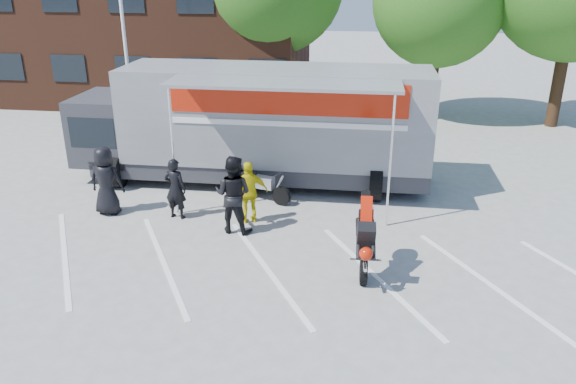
% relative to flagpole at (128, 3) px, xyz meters
% --- Properties ---
extents(ground, '(100.00, 100.00, 0.00)m').
position_rel_flagpole_xyz_m(ground, '(6.24, -10.00, -5.05)').
color(ground, '#A0A09B').
rests_on(ground, ground).
extents(parking_bay_lines, '(18.09, 13.33, 0.01)m').
position_rel_flagpole_xyz_m(parking_bay_lines, '(6.24, -9.00, -5.05)').
color(parking_bay_lines, white).
rests_on(parking_bay_lines, ground).
extents(office_building, '(18.00, 8.00, 7.00)m').
position_rel_flagpole_xyz_m(office_building, '(-3.76, 8.00, -1.55)').
color(office_building, '#4E2819').
rests_on(office_building, ground).
extents(flagpole, '(1.61, 0.12, 8.00)m').
position_rel_flagpole_xyz_m(flagpole, '(0.00, 0.00, 0.00)').
color(flagpole, white).
rests_on(flagpole, ground).
extents(tree_mid, '(5.44, 5.44, 7.68)m').
position_rel_flagpole_xyz_m(tree_mid, '(11.24, 5.00, -0.11)').
color(tree_mid, '#382314').
rests_on(tree_mid, ground).
extents(transporter_truck, '(11.09, 5.36, 3.53)m').
position_rel_flagpole_xyz_m(transporter_truck, '(5.32, -3.58, -5.05)').
color(transporter_truck, gray).
rests_on(transporter_truck, ground).
extents(parked_motorcycle, '(1.95, 1.23, 0.97)m').
position_rel_flagpole_xyz_m(parked_motorcycle, '(5.63, -5.15, -5.05)').
color(parked_motorcycle, '#B4B4B9').
rests_on(parked_motorcycle, ground).
extents(stunt_bike_rider, '(0.87, 1.74, 2.01)m').
position_rel_flagpole_xyz_m(stunt_bike_rider, '(8.54, -8.63, -5.05)').
color(stunt_bike_rider, black).
rests_on(stunt_bike_rider, ground).
extents(spectator_leather_a, '(0.94, 0.63, 1.88)m').
position_rel_flagpole_xyz_m(spectator_leather_a, '(1.66, -6.55, -4.12)').
color(spectator_leather_a, black).
rests_on(spectator_leather_a, ground).
extents(spectator_leather_b, '(0.67, 0.50, 1.66)m').
position_rel_flagpole_xyz_m(spectator_leather_b, '(3.59, -6.58, -4.22)').
color(spectator_leather_b, black).
rests_on(spectator_leather_b, ground).
extents(spectator_leather_c, '(1.08, 0.91, 2.00)m').
position_rel_flagpole_xyz_m(spectator_leather_c, '(5.28, -7.18, -4.05)').
color(spectator_leather_c, black).
rests_on(spectator_leather_c, ground).
extents(spectator_hivis, '(1.05, 0.75, 1.66)m').
position_rel_flagpole_xyz_m(spectator_hivis, '(5.57, -6.58, -4.22)').
color(spectator_hivis, '#D9CD0B').
rests_on(spectator_hivis, ground).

